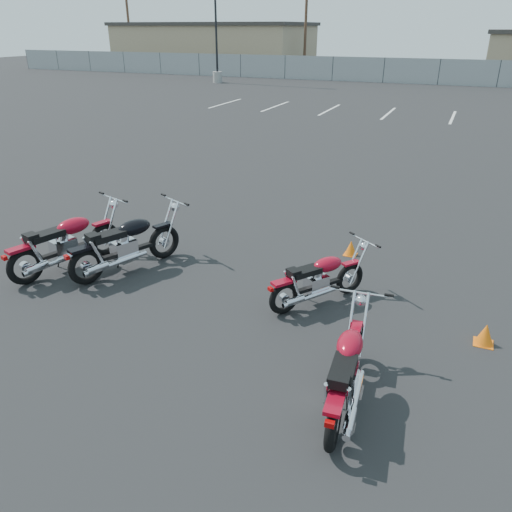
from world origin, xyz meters
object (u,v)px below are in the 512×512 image
at_px(motorcycle_front_red, 66,243).
at_px(motorcycle_second_black, 126,244).
at_px(motorcycle_third_red, 319,280).
at_px(motorcycle_rear_red, 346,371).

bearing_deg(motorcycle_front_red, motorcycle_second_black, 20.02).
height_order(motorcycle_second_black, motorcycle_third_red, motorcycle_second_black).
height_order(motorcycle_front_red, motorcycle_third_red, motorcycle_front_red).
relative_size(motorcycle_third_red, motorcycle_rear_red, 0.83).
bearing_deg(motorcycle_third_red, motorcycle_rear_red, -65.55).
bearing_deg(motorcycle_front_red, motorcycle_rear_red, -15.65).
xyz_separation_m(motorcycle_front_red, motorcycle_second_black, (1.00, 0.36, -0.00)).
bearing_deg(motorcycle_rear_red, motorcycle_front_red, 164.35).
xyz_separation_m(motorcycle_third_red, motorcycle_rear_red, (0.94, -2.06, 0.04)).
bearing_deg(motorcycle_second_black, motorcycle_third_red, 3.53).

